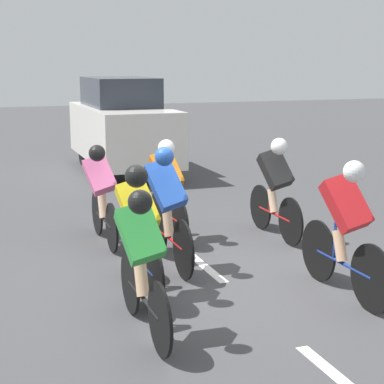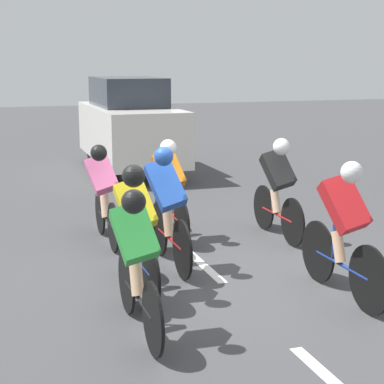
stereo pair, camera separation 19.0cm
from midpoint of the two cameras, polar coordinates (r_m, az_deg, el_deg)
name	(u,v)px [view 2 (the right image)]	position (r m, az deg, el deg)	size (l,w,h in m)	color
ground_plane	(214,275)	(7.76, 2.70, -7.39)	(60.00, 60.00, 0.00)	#424244
lane_stripe_mid	(203,265)	(8.11, 1.68, -6.50)	(0.12, 1.40, 0.01)	white
lane_stripe_far	(142,210)	(11.06, -3.99, -1.59)	(0.12, 1.40, 0.01)	white
cyclist_yellow	(137,224)	(6.94, -4.15, -2.85)	(0.44, 1.65, 1.49)	black
cyclist_pink	(103,191)	(8.92, -7.29, 0.09)	(0.45, 1.63, 1.44)	black
cyclist_black	(278,185)	(9.19, 8.24, 0.63)	(0.44, 1.63, 1.49)	black
cyclist_blue	(167,204)	(7.78, -1.53, -1.10)	(0.47, 1.72, 1.55)	black
cyclist_red	(344,227)	(6.97, 14.10, -3.01)	(0.45, 1.76, 1.55)	black
cyclist_orange	(170,185)	(9.12, -1.40, 0.61)	(0.45, 1.67, 1.47)	black
cyclist_green	(136,258)	(5.90, -4.07, -5.86)	(0.42, 1.70, 1.45)	black
support_car	(130,125)	(14.81, -5.19, 5.95)	(1.70, 4.24, 2.15)	black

